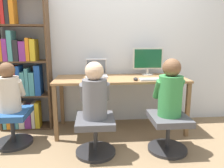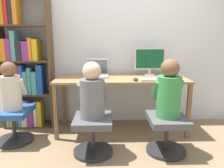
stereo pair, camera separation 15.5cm
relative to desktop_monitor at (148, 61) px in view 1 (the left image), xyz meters
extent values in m
plane|color=#846B4C|center=(-0.43, -0.54, -0.98)|extent=(14.00, 14.00, 0.00)
cube|color=silver|center=(-0.43, 0.19, 0.32)|extent=(10.00, 0.05, 2.60)
cube|color=olive|center=(-0.43, -0.21, -0.23)|extent=(1.81, 0.67, 0.03)
cube|color=brown|center=(-1.30, -0.50, -0.61)|extent=(0.05, 0.05, 0.74)
cube|color=brown|center=(0.43, -0.50, -0.61)|extent=(0.05, 0.05, 0.74)
cube|color=brown|center=(-1.30, 0.09, -0.61)|extent=(0.05, 0.05, 0.74)
cube|color=brown|center=(0.43, 0.09, -0.61)|extent=(0.05, 0.05, 0.74)
cylinder|color=beige|center=(0.00, 0.00, -0.21)|extent=(0.17, 0.17, 0.01)
cylinder|color=beige|center=(0.00, 0.00, -0.16)|extent=(0.04, 0.04, 0.07)
cube|color=beige|center=(0.00, 0.00, 0.03)|extent=(0.45, 0.02, 0.32)
cube|color=#144C2D|center=(0.00, -0.01, 0.03)|extent=(0.41, 0.01, 0.27)
cube|color=#B7B7BC|center=(-0.77, -0.13, -0.20)|extent=(0.30, 0.24, 0.02)
cube|color=gray|center=(-0.77, -0.13, -0.19)|extent=(0.27, 0.19, 0.00)
cube|color=#B7B7BC|center=(-0.77, 0.04, -0.08)|extent=(0.30, 0.10, 0.23)
cube|color=slate|center=(-0.77, 0.03, -0.08)|extent=(0.27, 0.08, 0.19)
cube|color=#B2B2B7|center=(0.01, -0.43, -0.20)|extent=(0.43, 0.14, 0.02)
cube|color=#97979C|center=(0.01, -0.43, -0.19)|extent=(0.39, 0.12, 0.00)
ellipsoid|color=black|center=(-0.26, -0.43, -0.19)|extent=(0.06, 0.11, 0.04)
cylinder|color=#262628|center=(0.05, -0.86, -0.96)|extent=(0.46, 0.46, 0.04)
cylinder|color=#262628|center=(0.05, -0.86, -0.78)|extent=(0.05, 0.05, 0.33)
cube|color=#4C4C51|center=(0.05, -0.86, -0.58)|extent=(0.42, 0.48, 0.07)
cylinder|color=#262628|center=(-0.80, -0.86, -0.96)|extent=(0.46, 0.46, 0.04)
cylinder|color=#262628|center=(-0.80, -0.86, -0.78)|extent=(0.05, 0.05, 0.33)
cube|color=#4C4C51|center=(-0.80, -0.86, -0.58)|extent=(0.42, 0.48, 0.07)
cylinder|color=#388C47|center=(0.05, -0.86, -0.31)|extent=(0.27, 0.27, 0.46)
sphere|color=brown|center=(0.05, -0.86, 0.01)|extent=(0.20, 0.20, 0.20)
cylinder|color=#388C47|center=(-0.07, -0.79, -0.25)|extent=(0.07, 0.20, 0.26)
cylinder|color=#388C47|center=(0.18, -0.79, -0.25)|extent=(0.07, 0.20, 0.26)
cylinder|color=slate|center=(-0.80, -0.86, -0.33)|extent=(0.27, 0.27, 0.43)
sphere|color=beige|center=(-0.80, -0.86, -0.02)|extent=(0.20, 0.20, 0.20)
cylinder|color=slate|center=(-0.93, -0.80, -0.27)|extent=(0.08, 0.19, 0.24)
cylinder|color=slate|center=(-0.67, -0.80, -0.27)|extent=(0.08, 0.19, 0.24)
cube|color=#513823|center=(-1.44, 0.00, 0.01)|extent=(0.02, 0.29, 1.98)
cube|color=#513823|center=(-1.79, 0.00, -0.97)|extent=(0.67, 0.28, 0.02)
cube|color=#513823|center=(-1.79, 0.00, -0.48)|extent=(0.67, 0.28, 0.02)
cube|color=#513823|center=(-1.79, 0.00, 0.01)|extent=(0.67, 0.28, 0.02)
cube|color=#513823|center=(-1.79, 0.00, 0.49)|extent=(0.67, 0.28, 0.02)
cube|color=teal|center=(-2.09, -0.04, -0.82)|extent=(0.05, 0.21, 0.28)
cube|color=orange|center=(-2.03, -0.03, -0.76)|extent=(0.05, 0.23, 0.40)
cube|color=#1E4C9E|center=(-1.97, -0.04, -0.76)|extent=(0.06, 0.20, 0.39)
cube|color=teal|center=(-1.92, -0.05, -0.78)|extent=(0.04, 0.19, 0.35)
cube|color=silver|center=(-1.85, -0.06, -0.77)|extent=(0.08, 0.17, 0.38)
cube|color=#8C338C|center=(-1.76, -0.05, -0.79)|extent=(0.09, 0.19, 0.33)
cube|color=silver|center=(-1.69, -0.02, -0.77)|extent=(0.04, 0.24, 0.36)
cube|color=gold|center=(-1.63, -0.06, -0.77)|extent=(0.06, 0.17, 0.37)
cube|color=#2D8C47|center=(-2.08, -0.06, -0.33)|extent=(0.07, 0.17, 0.28)
cube|color=#2D8C47|center=(-1.99, -0.05, -0.27)|extent=(0.09, 0.18, 0.39)
cube|color=red|center=(-1.91, -0.05, -0.26)|extent=(0.06, 0.18, 0.42)
cube|color=#1E4C9E|center=(-1.85, -0.04, -0.26)|extent=(0.05, 0.21, 0.42)
cube|color=teal|center=(-1.79, -0.03, -0.30)|extent=(0.06, 0.22, 0.33)
cube|color=teal|center=(-1.74, -0.04, -0.28)|extent=(0.05, 0.20, 0.38)
cube|color=teal|center=(-1.67, -0.05, -0.31)|extent=(0.07, 0.18, 0.33)
cube|color=#1E4C9E|center=(-1.59, -0.04, -0.26)|extent=(0.08, 0.21, 0.42)
cube|color=orange|center=(-2.07, -0.06, 0.17)|extent=(0.09, 0.16, 0.30)
cube|color=#8C338C|center=(-1.99, -0.03, 0.17)|extent=(0.06, 0.22, 0.30)
cube|color=teal|center=(-1.92, -0.03, 0.22)|extent=(0.06, 0.22, 0.41)
cube|color=#262628|center=(-1.85, -0.03, 0.16)|extent=(0.07, 0.23, 0.28)
cube|color=#8C338C|center=(-1.76, -0.03, 0.15)|extent=(0.09, 0.22, 0.26)
cube|color=orange|center=(-1.69, -0.04, 0.17)|extent=(0.05, 0.21, 0.31)
cube|color=gold|center=(-1.63, -0.02, 0.17)|extent=(0.07, 0.24, 0.29)
cube|color=red|center=(-1.97, -0.02, 0.69)|extent=(0.05, 0.24, 0.38)
cube|color=#262628|center=(-1.91, -0.05, 0.71)|extent=(0.05, 0.18, 0.41)
cube|color=orange|center=(-1.85, -0.05, 0.69)|extent=(0.06, 0.18, 0.37)
cylinder|color=#262628|center=(-1.82, -0.54, -0.96)|extent=(0.46, 0.46, 0.04)
cylinder|color=#262628|center=(-1.82, -0.54, -0.78)|extent=(0.05, 0.05, 0.33)
cube|color=#234C84|center=(-1.82, -0.54, -0.58)|extent=(0.42, 0.48, 0.07)
cylinder|color=beige|center=(-1.82, -0.54, -0.34)|extent=(0.25, 0.25, 0.42)
sphere|color=brown|center=(-1.82, -0.54, -0.04)|extent=(0.19, 0.19, 0.19)
cylinder|color=beige|center=(-1.94, -0.48, -0.27)|extent=(0.07, 0.18, 0.23)
cylinder|color=beige|center=(-1.70, -0.48, -0.27)|extent=(0.07, 0.18, 0.23)
camera|label=1|loc=(-0.80, -3.18, 0.32)|focal=35.00mm
camera|label=2|loc=(-0.65, -3.19, 0.32)|focal=35.00mm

